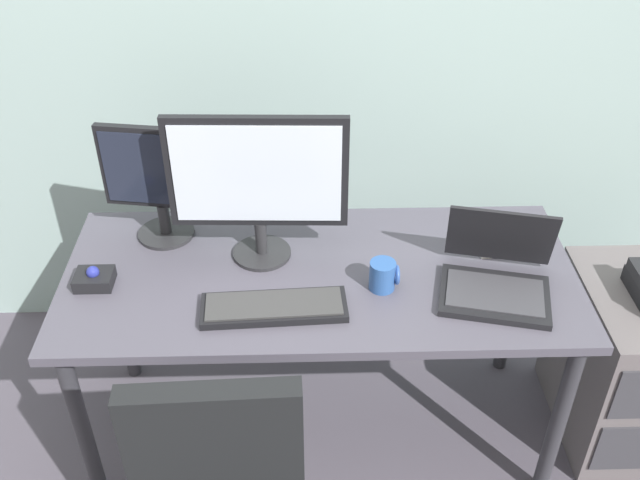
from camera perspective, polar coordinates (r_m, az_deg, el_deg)
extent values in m
plane|color=#4B454F|center=(2.67, 0.00, -14.50)|extent=(8.00, 8.00, 0.00)
cube|color=#494652|center=(2.18, 0.00, -2.87)|extent=(1.54, 0.69, 0.03)
cylinder|color=#2D2D33|center=(2.33, -18.21, -14.26)|extent=(0.05, 0.05, 0.68)
cylinder|color=#2D2D33|center=(2.35, 18.33, -13.51)|extent=(0.05, 0.05, 0.68)
cylinder|color=#2D2D33|center=(2.71, -15.48, -5.08)|extent=(0.05, 0.05, 0.68)
cylinder|color=#2D2D33|center=(2.73, 14.99, -4.55)|extent=(0.05, 0.05, 0.68)
cube|color=#5F595A|center=(2.69, 23.47, -8.74)|extent=(0.42, 0.52, 0.59)
cube|color=black|center=(1.72, -8.28, -16.41)|extent=(0.40, 0.07, 0.42)
cylinder|color=#262628|center=(2.24, -4.62, -1.02)|extent=(0.18, 0.18, 0.01)
cylinder|color=#262628|center=(2.21, -4.69, 0.21)|extent=(0.04, 0.04, 0.11)
cube|color=black|center=(2.08, -5.00, 5.36)|extent=(0.53, 0.04, 0.35)
cube|color=silver|center=(2.07, -5.03, 5.16)|extent=(0.48, 0.02, 0.31)
cylinder|color=#262628|center=(2.38, -12.06, 0.55)|extent=(0.18, 0.18, 0.01)
cylinder|color=#262628|center=(2.34, -12.23, 1.68)|extent=(0.04, 0.04, 0.10)
cube|color=black|center=(2.25, -12.83, 5.61)|extent=(0.35, 0.08, 0.27)
cube|color=#1E2333|center=(2.24, -12.94, 5.42)|extent=(0.32, 0.06, 0.24)
cube|color=black|center=(2.03, -3.65, -5.37)|extent=(0.42, 0.16, 0.02)
cube|color=#353535|center=(2.03, -3.67, -5.08)|extent=(0.39, 0.14, 0.01)
cube|color=black|center=(2.13, 13.64, -4.33)|extent=(0.35, 0.28, 0.02)
cube|color=#38383D|center=(2.12, 13.69, -4.08)|extent=(0.30, 0.22, 0.00)
cube|color=black|center=(2.18, 14.09, 0.39)|extent=(0.32, 0.15, 0.21)
cube|color=silver|center=(2.17, 14.09, 0.30)|extent=(0.28, 0.12, 0.19)
cube|color=black|center=(2.21, -17.43, -2.98)|extent=(0.11, 0.09, 0.04)
sphere|color=navy|center=(2.20, -17.55, -2.45)|extent=(0.04, 0.04, 0.04)
cylinder|color=#2B5294|center=(2.09, 4.96, -2.81)|extent=(0.08, 0.08, 0.09)
torus|color=#2A4B93|center=(2.10, 6.11, -2.75)|extent=(0.01, 0.06, 0.06)
cube|color=white|center=(2.37, 13.63, 0.28)|extent=(0.17, 0.22, 0.01)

